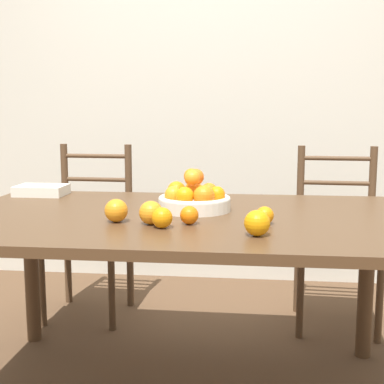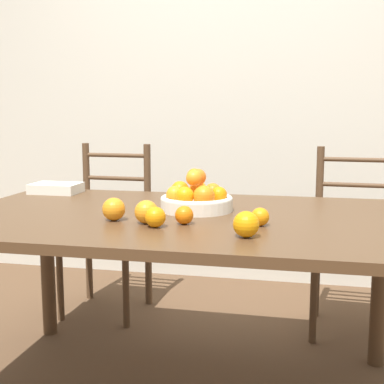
# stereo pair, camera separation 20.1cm
# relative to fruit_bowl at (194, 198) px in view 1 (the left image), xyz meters

# --- Properties ---
(wall_back) EXTENTS (8.00, 0.06, 2.60)m
(wall_back) POSITION_rel_fruit_bowl_xyz_m (-0.05, 1.49, 0.51)
(wall_back) COLOR beige
(wall_back) RESTS_ON ground_plane
(dining_table) EXTENTS (1.75, 1.07, 0.74)m
(dining_table) POSITION_rel_fruit_bowl_xyz_m (-0.05, -0.09, -0.13)
(dining_table) COLOR #4C331E
(dining_table) RESTS_ON ground_plane
(fruit_bowl) EXTENTS (0.28, 0.28, 0.17)m
(fruit_bowl) POSITION_rel_fruit_bowl_xyz_m (0.00, 0.00, 0.00)
(fruit_bowl) COLOR silver
(fruit_bowl) RESTS_ON dining_table
(orange_loose_0) EXTENTS (0.08, 0.08, 0.08)m
(orange_loose_0) POSITION_rel_fruit_bowl_xyz_m (-0.25, -0.25, -0.01)
(orange_loose_0) COLOR orange
(orange_loose_0) RESTS_ON dining_table
(orange_loose_1) EXTENTS (0.08, 0.08, 0.08)m
(orange_loose_1) POSITION_rel_fruit_bowl_xyz_m (0.24, -0.41, -0.01)
(orange_loose_1) COLOR orange
(orange_loose_1) RESTS_ON dining_table
(orange_loose_2) EXTENTS (0.06, 0.06, 0.06)m
(orange_loose_2) POSITION_rel_fruit_bowl_xyz_m (0.01, -0.26, -0.02)
(orange_loose_2) COLOR orange
(orange_loose_2) RESTS_ON dining_table
(orange_loose_3) EXTENTS (0.06, 0.06, 0.06)m
(orange_loose_3) POSITION_rel_fruit_bowl_xyz_m (0.27, -0.23, -0.02)
(orange_loose_3) COLOR orange
(orange_loose_3) RESTS_ON dining_table
(orange_loose_4) EXTENTS (0.07, 0.07, 0.07)m
(orange_loose_4) POSITION_rel_fruit_bowl_xyz_m (-0.07, -0.33, -0.02)
(orange_loose_4) COLOR orange
(orange_loose_4) RESTS_ON dining_table
(orange_loose_5) EXTENTS (0.08, 0.08, 0.08)m
(orange_loose_5) POSITION_rel_fruit_bowl_xyz_m (-0.12, -0.28, -0.01)
(orange_loose_5) COLOR orange
(orange_loose_5) RESTS_ON dining_table
(chair_left) EXTENTS (0.43, 0.42, 0.94)m
(chair_left) POSITION_rel_fruit_bowl_xyz_m (-0.67, 0.75, -0.32)
(chair_left) COLOR #513823
(chair_left) RESTS_ON ground_plane
(chair_right) EXTENTS (0.44, 0.42, 0.94)m
(chair_right) POSITION_rel_fruit_bowl_xyz_m (0.67, 0.75, -0.32)
(chair_right) COLOR #513823
(chair_right) RESTS_ON ground_plane
(book_stack) EXTENTS (0.23, 0.16, 0.05)m
(book_stack) POSITION_rel_fruit_bowl_xyz_m (-0.75, 0.30, -0.03)
(book_stack) COLOR silver
(book_stack) RESTS_ON dining_table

